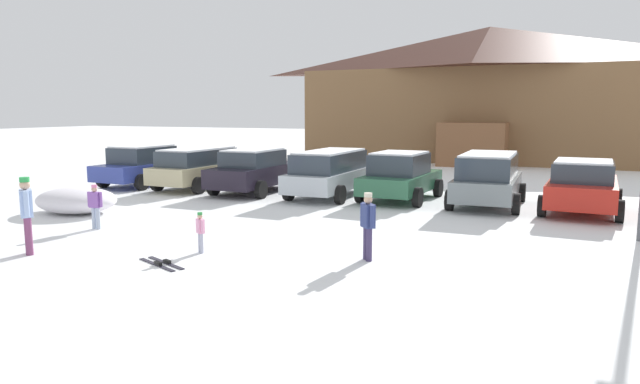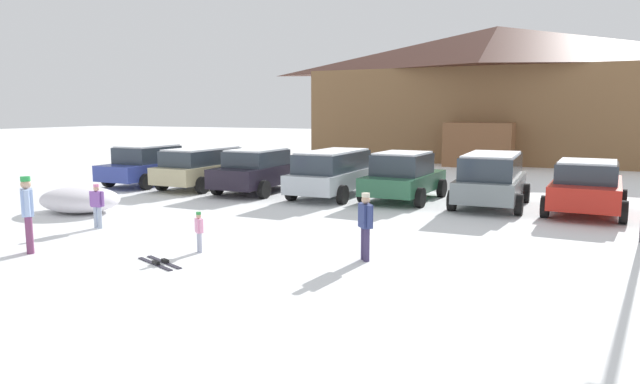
% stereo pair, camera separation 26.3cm
% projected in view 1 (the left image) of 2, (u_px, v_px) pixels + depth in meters
% --- Properties ---
extents(ground, '(160.00, 160.00, 0.00)m').
position_uv_depth(ground, '(22.00, 325.00, 8.20)').
color(ground, white).
extents(ski_lodge, '(21.94, 10.16, 8.10)m').
position_uv_depth(ski_lodge, '(487.00, 93.00, 35.11)').
color(ski_lodge, brown).
rests_on(ski_lodge, ground).
extents(parked_blue_hatchback, '(2.21, 4.65, 1.64)m').
position_uv_depth(parked_blue_hatchback, '(146.00, 165.00, 23.52)').
color(parked_blue_hatchback, '#314099').
rests_on(parked_blue_hatchback, ground).
extents(parked_beige_suv, '(2.18, 4.39, 1.60)m').
position_uv_depth(parked_beige_suv, '(199.00, 166.00, 22.48)').
color(parked_beige_suv, tan).
rests_on(parked_beige_suv, ground).
extents(parked_black_sedan, '(2.19, 4.48, 1.64)m').
position_uv_depth(parked_black_sedan, '(256.00, 170.00, 21.41)').
color(parked_black_sedan, black).
rests_on(parked_black_sedan, ground).
extents(parked_silver_wagon, '(2.12, 4.67, 1.66)m').
position_uv_depth(parked_silver_wagon, '(330.00, 172.00, 20.29)').
color(parked_silver_wagon, '#B3BDC5').
rests_on(parked_silver_wagon, ground).
extents(parked_green_coupe, '(2.33, 4.10, 1.66)m').
position_uv_depth(parked_green_coupe, '(400.00, 176.00, 19.55)').
color(parked_green_coupe, '#2B6243').
rests_on(parked_green_coupe, ground).
extents(parked_grey_wagon, '(2.23, 4.26, 1.71)m').
position_uv_depth(parked_grey_wagon, '(488.00, 178.00, 18.30)').
color(parked_grey_wagon, gray).
rests_on(parked_grey_wagon, ground).
extents(parked_red_sedan, '(2.35, 4.21, 1.60)m').
position_uv_depth(parked_red_sedan, '(582.00, 186.00, 17.11)').
color(parked_red_sedan, red).
rests_on(parked_red_sedan, ground).
extents(skier_child_in_purple_jacket, '(0.43, 0.21, 1.16)m').
position_uv_depth(skier_child_in_purple_jacket, '(95.00, 204.00, 14.75)').
color(skier_child_in_purple_jacket, '#A2B1C9').
rests_on(skier_child_in_purple_jacket, ground).
extents(skier_child_in_pink_snowsuit, '(0.28, 0.23, 0.89)m').
position_uv_depth(skier_child_in_pink_snowsuit, '(200.00, 230.00, 12.31)').
color(skier_child_in_pink_snowsuit, '#A6ABC2').
rests_on(skier_child_in_pink_snowsuit, ground).
extents(skier_adult_in_blue_parka, '(0.52, 0.43, 1.67)m').
position_uv_depth(skier_adult_in_blue_parka, '(27.00, 211.00, 12.14)').
color(skier_adult_in_blue_parka, '#73385F').
rests_on(skier_adult_in_blue_parka, ground).
extents(skier_teen_in_navy_coat, '(0.38, 0.41, 1.41)m').
position_uv_depth(skier_teen_in_navy_coat, '(368.00, 222.00, 11.66)').
color(skier_teen_in_navy_coat, '#3C3158').
rests_on(skier_teen_in_navy_coat, ground).
extents(pair_of_skis, '(1.33, 0.76, 0.08)m').
position_uv_depth(pair_of_skis, '(162.00, 263.00, 11.44)').
color(pair_of_skis, '#24212E').
rests_on(pair_of_skis, ground).
extents(plowed_snow_pile, '(2.55, 2.04, 0.77)m').
position_uv_depth(plowed_snow_pile, '(76.00, 200.00, 17.15)').
color(plowed_snow_pile, white).
rests_on(plowed_snow_pile, ground).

